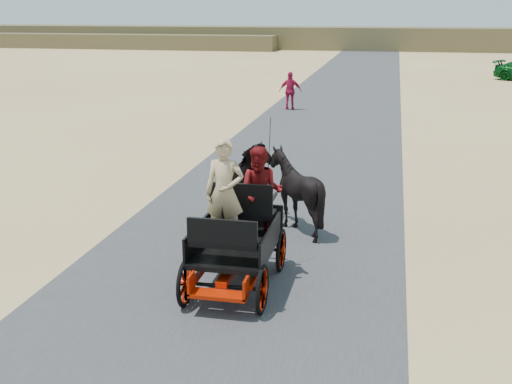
% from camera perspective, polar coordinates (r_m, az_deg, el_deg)
% --- Properties ---
extents(ground, '(140.00, 140.00, 0.00)m').
position_cam_1_polar(ground, '(12.28, -1.04, -5.65)').
color(ground, tan).
extents(road, '(6.00, 140.00, 0.01)m').
position_cam_1_polar(road, '(12.28, -1.04, -5.63)').
color(road, '#38383A').
rests_on(road, ground).
extents(ridge_far, '(140.00, 6.00, 2.40)m').
position_cam_1_polar(ridge_far, '(73.22, 10.26, 13.28)').
color(ridge_far, brown).
rests_on(ridge_far, ground).
extents(ridge_near, '(40.00, 4.00, 1.60)m').
position_cam_1_polar(ridge_near, '(76.49, -13.56, 12.91)').
color(ridge_near, brown).
rests_on(ridge_near, ground).
extents(carriage, '(1.30, 2.40, 0.72)m').
position_cam_1_polar(carriage, '(10.89, -1.77, -6.55)').
color(carriage, black).
rests_on(carriage, ground).
extents(horse_left, '(0.91, 2.01, 1.70)m').
position_cam_1_polar(horse_left, '(13.61, -1.04, 0.32)').
color(horse_left, black).
rests_on(horse_left, ground).
extents(horse_right, '(1.37, 1.54, 1.70)m').
position_cam_1_polar(horse_right, '(13.41, 3.55, 0.05)').
color(horse_right, black).
rests_on(horse_right, ground).
extents(driver_man, '(0.66, 0.43, 1.80)m').
position_cam_1_polar(driver_man, '(10.56, -2.81, -0.04)').
color(driver_man, tan).
rests_on(driver_man, carriage).
extents(passenger_woman, '(0.77, 0.60, 1.58)m').
position_cam_1_polar(passenger_woman, '(11.00, 0.44, 0.03)').
color(passenger_woman, '#660C0F').
rests_on(passenger_woman, carriage).
extents(pedestrian, '(1.04, 0.50, 1.73)m').
position_cam_1_polar(pedestrian, '(29.61, 3.08, 8.96)').
color(pedestrian, '#A01239').
rests_on(pedestrian, ground).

